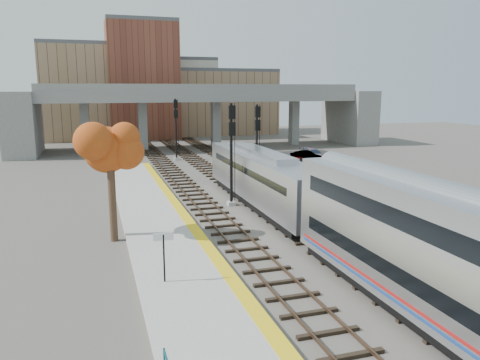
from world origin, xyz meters
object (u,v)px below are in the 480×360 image
object	(u,v)px
signal_mast_near	(231,154)
tree	(110,149)
car_a	(299,162)
signal_mast_far	(176,129)
car_c	(313,154)
signal_mast_mid	(257,146)
locomotive	(263,178)
car_b	(306,156)

from	to	relation	value
signal_mast_near	tree	size ratio (longest dim) A/B	1.06
tree	car_a	bearing A→B (deg)	43.72
signal_mast_far	car_c	world-z (taller)	signal_mast_far
car_c	signal_mast_mid	bearing A→B (deg)	-134.40
signal_mast_near	signal_mast_mid	size ratio (longest dim) A/B	1.04
car_a	signal_mast_far	bearing A→B (deg)	142.91
signal_mast_far	car_c	distance (m)	17.52
signal_mast_near	car_c	size ratio (longest dim) A/B	1.70
locomotive	car_c	world-z (taller)	locomotive
locomotive	signal_mast_near	world-z (taller)	signal_mast_near
signal_mast_near	signal_mast_far	distance (m)	24.34
signal_mast_far	signal_mast_near	bearing A→B (deg)	-90.00
tree	car_b	size ratio (longest dim) A/B	1.86
signal_mast_near	car_a	bearing A→B (deg)	49.47
signal_mast_mid	tree	distance (m)	17.78
signal_mast_mid	car_a	size ratio (longest dim) A/B	2.11
signal_mast_mid	car_b	distance (m)	16.96
car_b	car_c	world-z (taller)	car_c
signal_mast_near	car_b	distance (m)	23.99
signal_mast_far	car_b	xyz separation A→B (m)	(15.03, -5.94, -3.21)
signal_mast_mid	car_a	world-z (taller)	signal_mast_mid
tree	car_c	world-z (taller)	tree
car_c	car_b	bearing A→B (deg)	-143.81
locomotive	signal_mast_mid	distance (m)	7.40
locomotive	tree	xyz separation A→B (m)	(-11.15, -4.89, 3.18)
car_b	car_c	xyz separation A→B (m)	(1.54, 1.23, 0.02)
signal_mast_mid	tree	world-z (taller)	signal_mast_mid
locomotive	car_a	size ratio (longest dim) A/B	5.38
tree	car_b	xyz separation A→B (m)	(24.08, 24.45, -4.77)
car_b	tree	bearing A→B (deg)	-166.71
locomotive	car_b	xyz separation A→B (m)	(12.93, 19.56, -1.59)
locomotive	car_b	distance (m)	23.50
signal_mast_near	car_a	xyz separation A→B (m)	(12.23, 14.31, -3.37)
locomotive	signal_mast_near	distance (m)	2.96
signal_mast_mid	car_c	world-z (taller)	signal_mast_mid
signal_mast_far	car_b	size ratio (longest dim) A/B	1.93
signal_mast_mid	signal_mast_far	distance (m)	18.98
signal_mast_far	locomotive	bearing A→B (deg)	-85.29
locomotive	car_a	xyz separation A→B (m)	(10.13, 15.46, -1.63)
signal_mast_mid	car_b	xyz separation A→B (m)	(10.93, 12.59, -3.10)
signal_mast_near	tree	distance (m)	10.98
signal_mast_near	car_c	xyz separation A→B (m)	(16.58, 19.63, -3.30)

